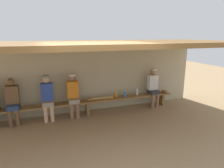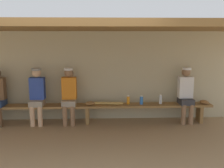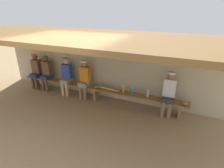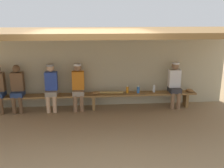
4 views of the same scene
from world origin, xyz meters
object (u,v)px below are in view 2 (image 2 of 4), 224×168
object	(u,v)px
water_bottle_clear	(128,100)
water_bottle_orange	(161,99)
baseball_glove_worn	(204,102)
baseball_glove_tan	(90,103)
player_leftmost	(69,93)
bench	(87,108)
player_middle	(186,92)
baseball_bat	(105,103)
player_in_blue	(37,93)
water_bottle_blue	(141,100)

from	to	relation	value
water_bottle_clear	water_bottle_orange	bearing A→B (deg)	0.09
water_bottle_clear	baseball_glove_worn	xyz separation A→B (m)	(1.85, -0.06, -0.06)
water_bottle_orange	baseball_glove_tan	world-z (taller)	water_bottle_orange
player_leftmost	baseball_glove_tan	distance (m)	0.56
bench	baseball_glove_worn	world-z (taller)	baseball_glove_worn
player_middle	baseball_glove_worn	size ratio (longest dim) A/B	5.60
bench	baseball_glove_worn	bearing A→B (deg)	-0.55
player_leftmost	player_middle	bearing A→B (deg)	0.00
baseball_glove_tan	baseball_bat	distance (m)	0.35
bench	baseball_bat	distance (m)	0.44
water_bottle_clear	baseball_glove_worn	world-z (taller)	water_bottle_clear
player_in_blue	baseball_glove_worn	size ratio (longest dim) A/B	5.60
bench	water_bottle_orange	world-z (taller)	water_bottle_orange
player_leftmost	water_bottle_blue	xyz separation A→B (m)	(1.73, -0.01, -0.19)
player_leftmost	baseball_bat	xyz separation A→B (m)	(0.85, -0.00, -0.25)
water_bottle_blue	baseball_bat	size ratio (longest dim) A/B	0.24
water_bottle_blue	water_bottle_clear	world-z (taller)	same
player_leftmost	water_bottle_clear	xyz separation A→B (m)	(1.42, 0.03, -0.19)
baseball_glove_tan	baseball_bat	size ratio (longest dim) A/B	0.28
water_bottle_blue	player_in_blue	bearing A→B (deg)	179.83
player_leftmost	baseball_bat	world-z (taller)	player_leftmost
bench	water_bottle_orange	size ratio (longest dim) A/B	27.08
bench	water_bottle_clear	xyz separation A→B (m)	(0.99, 0.03, 0.17)
player_leftmost	baseball_glove_worn	size ratio (longest dim) A/B	5.60
water_bottle_blue	bench	bearing A→B (deg)	179.83
water_bottle_blue	water_bottle_orange	xyz separation A→B (m)	(0.47, 0.04, 0.00)
player_in_blue	player_leftmost	bearing A→B (deg)	0.00
baseball_bat	bench	bearing A→B (deg)	-175.64
baseball_glove_worn	player_middle	bearing A→B (deg)	55.54
water_bottle_blue	baseball_glove_worn	size ratio (longest dim) A/B	0.89
player_in_blue	baseball_bat	distance (m)	1.62
player_leftmost	water_bottle_clear	size ratio (longest dim) A/B	6.31
water_bottle_orange	baseball_bat	world-z (taller)	water_bottle_orange
player_middle	player_leftmost	xyz separation A→B (m)	(-2.81, 0.00, 0.00)
baseball_glove_worn	baseball_bat	size ratio (longest dim) A/B	0.28
bench	water_bottle_blue	distance (m)	1.31
player_leftmost	water_bottle_clear	world-z (taller)	player_leftmost
water_bottle_blue	player_middle	bearing A→B (deg)	0.40
baseball_glove_worn	bench	bearing A→B (deg)	58.83
player_in_blue	player_leftmost	world-z (taller)	same
water_bottle_blue	water_bottle_clear	bearing A→B (deg)	173.28
player_in_blue	baseball_glove_tan	distance (m)	1.28
player_middle	water_bottle_blue	bearing A→B (deg)	-179.60
water_bottle_orange	baseball_glove_tan	bearing A→B (deg)	-177.67
water_bottle_blue	baseball_glove_worn	distance (m)	1.54
player_in_blue	baseball_glove_worn	distance (m)	4.03
water_bottle_clear	baseball_bat	distance (m)	0.57
player_leftmost	water_bottle_blue	bearing A→B (deg)	-0.25
player_in_blue	player_leftmost	distance (m)	0.75
player_middle	player_in_blue	world-z (taller)	same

